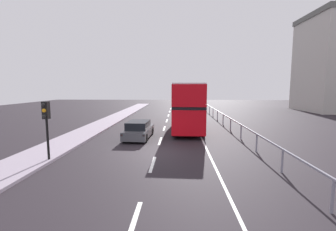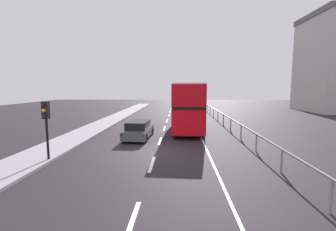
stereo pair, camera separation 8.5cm
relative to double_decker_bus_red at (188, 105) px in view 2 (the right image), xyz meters
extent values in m
cube|color=black|center=(-2.29, -8.31, -2.32)|extent=(75.02, 120.00, 0.10)
cube|color=gray|center=(-8.90, -8.31, -2.20)|extent=(2.65, 80.00, 0.14)
cube|color=silver|center=(-2.29, -15.84, -2.27)|extent=(0.16, 2.48, 0.01)
cube|color=silver|center=(-2.29, -10.61, -2.27)|extent=(0.16, 2.48, 0.01)
cube|color=silver|center=(-2.29, -5.38, -2.27)|extent=(0.16, 2.48, 0.01)
cube|color=silver|center=(-2.29, -0.15, -2.27)|extent=(0.16, 2.48, 0.01)
cube|color=silver|center=(-2.29, 5.08, -2.27)|extent=(0.16, 2.48, 0.01)
cube|color=silver|center=(-2.29, 10.31, -2.27)|extent=(0.16, 2.48, 0.01)
cube|color=silver|center=(-2.29, 15.54, -2.27)|extent=(0.16, 2.48, 0.01)
cube|color=silver|center=(-2.29, 20.77, -2.27)|extent=(0.16, 2.48, 0.01)
cube|color=silver|center=(0.84, 0.69, -2.27)|extent=(0.12, 46.00, 0.01)
cube|color=gray|center=(3.79, 0.69, -1.18)|extent=(0.08, 42.00, 0.08)
cylinder|color=gray|center=(3.79, -15.06, -1.73)|extent=(0.10, 0.10, 1.09)
cylinder|color=gray|center=(3.79, -11.56, -1.73)|extent=(0.10, 0.10, 1.09)
cylinder|color=gray|center=(3.79, -8.06, -1.73)|extent=(0.10, 0.10, 1.09)
cylinder|color=gray|center=(3.79, -4.56, -1.73)|extent=(0.10, 0.10, 1.09)
cylinder|color=gray|center=(3.79, -1.06, -1.73)|extent=(0.10, 0.10, 1.09)
cylinder|color=gray|center=(3.79, 2.44, -1.73)|extent=(0.10, 0.10, 1.09)
cylinder|color=gray|center=(3.79, 5.94, -1.73)|extent=(0.10, 0.10, 1.09)
cylinder|color=gray|center=(3.79, 9.44, -1.73)|extent=(0.10, 0.10, 1.09)
cylinder|color=gray|center=(3.79, 12.94, -1.73)|extent=(0.10, 0.10, 1.09)
cylinder|color=gray|center=(3.79, 16.44, -1.73)|extent=(0.10, 0.10, 1.09)
cylinder|color=gray|center=(3.79, 19.94, -1.73)|extent=(0.10, 0.10, 1.09)
cube|color=red|center=(0.00, -0.01, -0.97)|extent=(2.93, 10.70, 1.90)
cube|color=black|center=(0.00, -0.01, 0.10)|extent=(2.93, 10.27, 0.24)
cube|color=red|center=(0.00, -0.01, 1.04)|extent=(2.93, 10.70, 1.65)
cube|color=silver|center=(0.00, -0.01, 1.92)|extent=(2.87, 10.48, 0.10)
cube|color=black|center=(0.20, 5.27, -0.88)|extent=(2.28, 0.13, 1.33)
cube|color=yellow|center=(0.20, 5.27, 1.45)|extent=(1.52, 0.10, 0.28)
cylinder|color=black|center=(-1.02, 3.94, -1.77)|extent=(0.32, 1.01, 1.00)
cylinder|color=black|center=(1.31, 3.85, -1.77)|extent=(0.32, 1.01, 1.00)
cylinder|color=black|center=(-1.31, -3.67, -1.77)|extent=(0.32, 1.01, 1.00)
cylinder|color=black|center=(1.03, -3.75, -1.77)|extent=(0.32, 1.01, 1.00)
cube|color=#45454B|center=(-4.00, -4.50, -1.78)|extent=(1.92, 4.28, 0.62)
cube|color=black|center=(-4.01, -4.71, -1.20)|extent=(1.63, 2.38, 0.56)
cube|color=red|center=(-4.86, -6.53, -1.63)|extent=(0.16, 0.07, 0.12)
cube|color=red|center=(-3.33, -6.60, -1.63)|extent=(0.16, 0.07, 0.12)
cylinder|color=black|center=(-4.72, -3.07, -1.95)|extent=(0.23, 0.65, 0.64)
cylinder|color=black|center=(-3.15, -3.14, -1.95)|extent=(0.23, 0.65, 0.64)
cylinder|color=black|center=(-4.85, -5.86, -1.95)|extent=(0.23, 0.65, 0.64)
cylinder|color=black|center=(-3.28, -5.94, -1.95)|extent=(0.23, 0.65, 0.64)
cylinder|color=black|center=(-7.80, -10.45, -0.61)|extent=(0.12, 0.12, 3.05)
cube|color=black|center=(-7.80, -10.45, 0.46)|extent=(0.30, 0.30, 0.90)
sphere|color=black|center=(-7.80, -10.62, 0.76)|extent=(0.20, 0.20, 0.20)
sphere|color=orange|center=(-7.80, -10.62, 0.46)|extent=(0.20, 0.20, 0.20)
sphere|color=black|center=(-7.80, -10.62, 0.16)|extent=(0.20, 0.20, 0.20)
camera|label=1|loc=(-1.03, -22.12, 1.63)|focal=24.92mm
camera|label=2|loc=(-0.94, -22.11, 1.63)|focal=24.92mm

